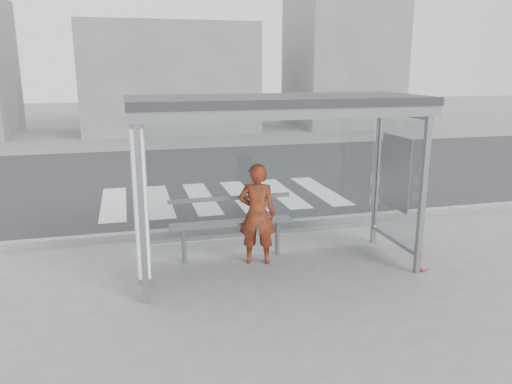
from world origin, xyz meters
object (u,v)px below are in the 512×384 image
at_px(person, 257,214).
at_px(bus_shelter, 252,141).
at_px(soda_can, 423,269).
at_px(bench, 231,223).

bearing_deg(person, bus_shelter, 77.17).
xyz_separation_m(bus_shelter, soda_can, (2.50, -0.74, -1.95)).
height_order(bus_shelter, soda_can, bus_shelter).
bearing_deg(bus_shelter, person, 59.95).
bearing_deg(bench, soda_can, -24.93).
relative_size(bus_shelter, soda_can, 33.73).
height_order(bus_shelter, person, bus_shelter).
distance_m(person, bench, 0.49).
xyz_separation_m(bus_shelter, person, (0.14, 0.24, -1.18)).
distance_m(bench, soda_can, 3.05).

